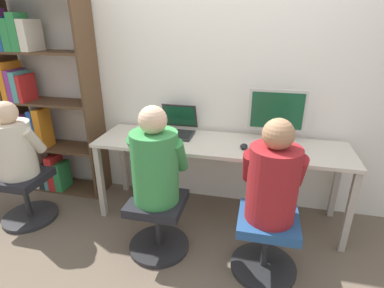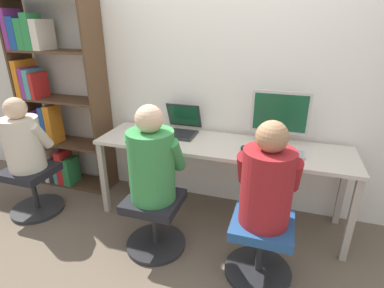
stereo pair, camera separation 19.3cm
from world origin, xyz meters
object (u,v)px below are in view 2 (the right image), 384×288
at_px(bookshelf, 50,107).
at_px(office_chair_side, 34,188).
at_px(laptop, 180,128).
at_px(office_chair_right, 155,220).
at_px(person_at_laptop, 152,160).
at_px(desktop_monitor, 280,116).
at_px(person_at_monitor, 267,181).
at_px(keyboard, 278,152).
at_px(office_chair_left, 260,245).
at_px(person_near_shelf, 23,139).

distance_m(bookshelf, office_chair_side, 0.87).
bearing_deg(office_chair_side, laptop, 24.88).
bearing_deg(laptop, office_chair_side, -155.12).
relative_size(office_chair_right, office_chair_side, 1.00).
xyz_separation_m(person_at_laptop, bookshelf, (-1.48, 0.65, 0.11)).
height_order(desktop_monitor, person_at_monitor, desktop_monitor).
xyz_separation_m(keyboard, bookshelf, (-2.35, 0.17, 0.13)).
relative_size(office_chair_right, person_at_laptop, 0.66).
xyz_separation_m(office_chair_left, office_chair_right, (-0.84, 0.04, 0.00)).
height_order(desktop_monitor, bookshelf, bookshelf).
xyz_separation_m(laptop, person_at_laptop, (0.03, -0.69, -0.02)).
bearing_deg(person_at_monitor, laptop, 139.98).
bearing_deg(office_chair_left, keyboard, 85.86).
distance_m(laptop, person_at_laptop, 0.69).
bearing_deg(person_at_monitor, person_at_laptop, 177.41).
bearing_deg(office_chair_right, desktop_monitor, 39.86).
distance_m(laptop, office_chair_right, 0.89).
relative_size(bookshelf, office_chair_side, 4.01).
bearing_deg(person_at_laptop, office_chair_left, -2.95).
relative_size(person_at_monitor, person_at_laptop, 0.97).
distance_m(person_at_laptop, person_near_shelf, 1.32).
distance_m(laptop, keyboard, 0.93).
bearing_deg(office_chair_right, laptop, 92.67).
distance_m(desktop_monitor, office_chair_right, 1.34).
relative_size(keyboard, person_near_shelf, 0.63).
height_order(person_at_laptop, person_near_shelf, person_at_laptop).
bearing_deg(person_near_shelf, person_at_monitor, -3.69).
xyz_separation_m(office_chair_left, office_chair_side, (-2.15, 0.14, 0.00)).
xyz_separation_m(person_at_monitor, bookshelf, (-2.32, 0.69, 0.12)).
distance_m(office_chair_left, office_chair_side, 2.16).
distance_m(desktop_monitor, keyboard, 0.32).
relative_size(laptop, person_at_laptop, 0.49).
distance_m(office_chair_right, office_chair_side, 1.32).
distance_m(office_chair_right, person_near_shelf, 1.41).
height_order(office_chair_right, office_chair_side, same).
xyz_separation_m(laptop, person_near_shelf, (-1.28, -0.59, -0.05)).
relative_size(desktop_monitor, office_chair_side, 0.98).
relative_size(keyboard, bookshelf, 0.22).
relative_size(office_chair_left, office_chair_right, 1.00).
bearing_deg(office_chair_left, office_chair_right, 177.43).
xyz_separation_m(keyboard, person_at_monitor, (-0.04, -0.52, 0.01)).
distance_m(bookshelf, person_near_shelf, 0.59).
bearing_deg(person_at_monitor, person_near_shelf, 176.31).
bearing_deg(keyboard, office_chair_left, -94.14).
bearing_deg(office_chair_right, person_at_laptop, 90.00).
distance_m(office_chair_left, person_near_shelf, 2.21).
distance_m(laptop, person_at_monitor, 1.13).
distance_m(laptop, office_chair_side, 1.52).
distance_m(person_at_monitor, office_chair_side, 2.22).
height_order(bookshelf, office_chair_side, bookshelf).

